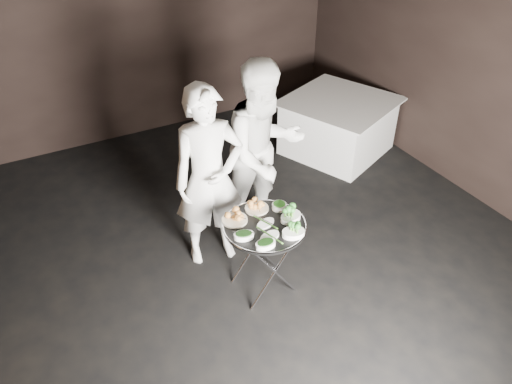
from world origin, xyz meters
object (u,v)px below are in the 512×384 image
tray_stand (264,254)px  serving_tray (265,226)px  waiter_right (264,152)px  dining_table (338,126)px  waiter_left (209,179)px

tray_stand → serving_tray: (-0.00, 0.00, 0.31)m
waiter_right → dining_table: waiter_right is taller
tray_stand → waiter_left: (-0.21, 0.62, 0.48)m
waiter_left → dining_table: waiter_left is taller
serving_tray → waiter_right: (0.41, 0.75, 0.20)m
tray_stand → waiter_left: size_ratio=0.40×
dining_table → waiter_right: bearing=-149.8°
waiter_left → serving_tray: bearing=-63.1°
serving_tray → dining_table: (1.99, 1.66, -0.35)m
waiter_right → serving_tray: bearing=-123.0°
serving_tray → dining_table: 2.62m
tray_stand → serving_tray: size_ratio=1.00×
serving_tray → waiter_left: size_ratio=0.40×
tray_stand → waiter_right: bearing=61.1°
tray_stand → serving_tray: serving_tray is taller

